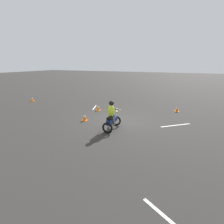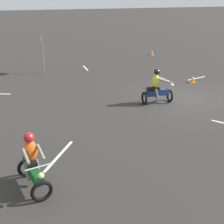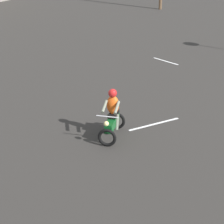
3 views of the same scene
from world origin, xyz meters
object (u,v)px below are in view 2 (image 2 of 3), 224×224
object	(u,v)px
motorcycle_rider_foreground	(157,88)
traffic_cone_far_right	(193,79)
motorcycle_rider_background	(32,165)
traffic_cone_near_right	(153,84)
traffic_cone_mid_left	(152,53)
stop_sign	(42,47)

from	to	relation	value
motorcycle_rider_foreground	traffic_cone_far_right	world-z (taller)	motorcycle_rider_foreground
motorcycle_rider_background	traffic_cone_near_right	world-z (taller)	motorcycle_rider_background
motorcycle_rider_foreground	traffic_cone_mid_left	bearing A→B (deg)	158.23
traffic_cone_near_right	traffic_cone_mid_left	world-z (taller)	traffic_cone_near_right
traffic_cone_far_right	traffic_cone_near_right	bearing A→B (deg)	99.16
stop_sign	traffic_cone_far_right	distance (m)	9.32
stop_sign	traffic_cone_near_right	bearing A→B (deg)	-129.78
traffic_cone_mid_left	traffic_cone_far_right	bearing A→B (deg)	177.29
motorcycle_rider_foreground	traffic_cone_far_right	bearing A→B (deg)	126.90
motorcycle_rider_foreground	traffic_cone_far_right	xyz separation A→B (m)	(2.63, -3.24, -0.53)
stop_sign	motorcycle_rider_background	bearing A→B (deg)	176.34
motorcycle_rider_background	traffic_cone_far_right	bearing A→B (deg)	-154.15
stop_sign	traffic_cone_mid_left	distance (m)	9.21
motorcycle_rider_foreground	traffic_cone_near_right	xyz separation A→B (m)	(2.21, -0.68, -0.52)
motorcycle_rider_foreground	traffic_cone_mid_left	world-z (taller)	motorcycle_rider_foreground
traffic_cone_mid_left	traffic_cone_far_right	size ratio (longest dim) A/B	1.02
traffic_cone_mid_left	motorcycle_rider_background	bearing A→B (deg)	148.98
traffic_cone_mid_left	traffic_cone_near_right	bearing A→B (deg)	159.67
traffic_cone_mid_left	stop_sign	bearing A→B (deg)	110.53
traffic_cone_mid_left	traffic_cone_far_right	xyz separation A→B (m)	(-7.44, 0.35, -0.00)
traffic_cone_near_right	traffic_cone_mid_left	xyz separation A→B (m)	(7.86, -2.91, -0.01)
motorcycle_rider_background	traffic_cone_far_right	size ratio (longest dim) A/B	4.15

